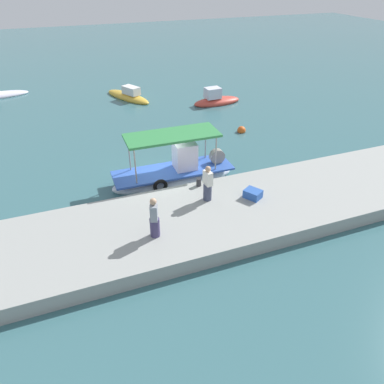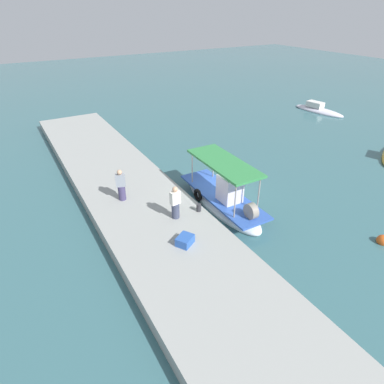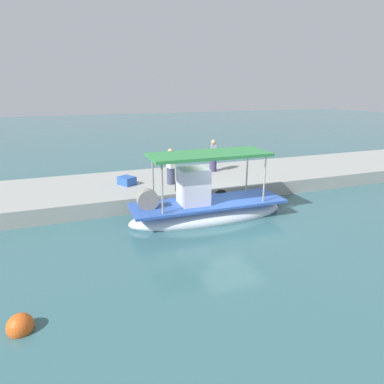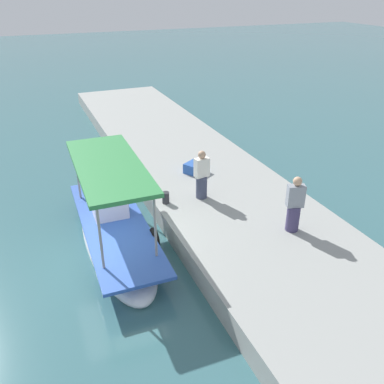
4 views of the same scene
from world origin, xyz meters
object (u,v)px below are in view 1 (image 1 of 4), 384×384
moored_boat_mid (216,100)px  fisherman_near_bollard (208,185)px  mooring_bollard (199,182)px  main_fishing_boat (175,173)px  fisherman_by_crate (154,219)px  moored_boat_far (128,96)px  marker_buoy (241,130)px  cargo_crate (253,194)px

moored_boat_mid → fisherman_near_bollard: bearing=-115.7°
fisherman_near_bollard → mooring_bollard: bearing=86.1°
main_fishing_boat → fisherman_by_crate: (-2.45, -4.83, 0.98)m
mooring_bollard → moored_boat_far: (0.17, 16.56, -0.68)m
marker_buoy → fisherman_near_bollard: bearing=-126.8°
moored_boat_mid → cargo_crate: bearing=-107.9°
marker_buoy → moored_boat_far: 11.44m
cargo_crate → moored_boat_far: 18.52m
fisherman_by_crate → moored_boat_far: 19.78m
marker_buoy → mooring_bollard: bearing=-131.3°
mooring_bollard → moored_boat_far: 16.57m
fisherman_by_crate → moored_boat_far: fisherman_by_crate is taller
marker_buoy → moored_boat_far: moored_boat_far is taller
main_fishing_boat → moored_boat_far: main_fishing_boat is taller
cargo_crate → moored_boat_far: moored_boat_far is taller
fisherman_near_bollard → fisherman_by_crate: size_ratio=0.98×
mooring_bollard → moored_boat_far: bearing=89.4°
cargo_crate → fisherman_by_crate: bearing=-167.9°
marker_buoy → moored_boat_far: bearing=119.5°
mooring_bollard → moored_boat_far: moored_boat_far is taller
moored_boat_far → marker_buoy: bearing=-60.5°
fisherman_near_bollard → fisherman_by_crate: 3.37m
main_fishing_boat → cargo_crate: main_fishing_boat is taller
fisherman_near_bollard → fisherman_by_crate: bearing=-150.5°
mooring_bollard → cargo_crate: size_ratio=0.53×
main_fishing_boat → mooring_bollard: size_ratio=16.50×
fisherman_by_crate → cargo_crate: fisherman_by_crate is taller
cargo_crate → moored_boat_mid: size_ratio=0.18×
fisherman_by_crate → moored_boat_mid: size_ratio=0.42×
main_fishing_boat → cargo_crate: bearing=-56.5°
main_fishing_boat → fisherman_by_crate: bearing=-116.9°
main_fishing_boat → fisherman_near_bollard: 3.35m
moored_boat_mid → fisherman_by_crate: bearing=-121.7°
fisherman_by_crate → moored_boat_mid: 18.39m
fisherman_near_bollard → moored_boat_mid: size_ratio=0.41×
fisherman_by_crate → mooring_bollard: (3.02, 2.92, -0.59)m
main_fishing_boat → fisherman_near_bollard: size_ratio=3.82×
fisherman_by_crate → marker_buoy: 13.05m
fisherman_near_bollard → mooring_bollard: 1.39m
main_fishing_boat → cargo_crate: (2.49, -3.77, 0.39)m
main_fishing_boat → marker_buoy: (6.37, 4.70, -0.37)m
marker_buoy → cargo_crate: bearing=-114.6°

